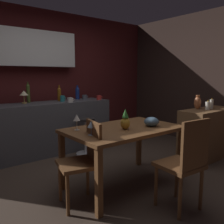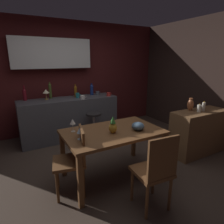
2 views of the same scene
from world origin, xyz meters
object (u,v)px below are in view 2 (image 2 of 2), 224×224
at_px(sideboard_cabinet, 198,132).
at_px(chair_by_doorway, 156,170).
at_px(dining_table, 113,136).
at_px(cup_slate, 98,93).
at_px(wine_glass_right, 80,131).
at_px(cup_red, 109,94).
at_px(wine_glass_left, 73,122).
at_px(pineapple_centerpiece, 113,126).
at_px(cup_white, 83,97).
at_px(wine_bottle_olive, 50,90).
at_px(counter_lamp, 46,92).
at_px(wine_bottle_cobalt, 92,89).
at_px(pillar_candle_tall, 199,108).
at_px(cup_teal, 78,95).
at_px(chair_near_window, 74,158).
at_px(bar_stool, 94,127).
at_px(wine_bottle_ruby, 24,94).
at_px(pillar_candle_short, 204,107).
at_px(wine_bottle_amber, 75,91).
at_px(fruit_bowl, 138,126).

bearing_deg(sideboard_cabinet, chair_by_doorway, -156.66).
height_order(dining_table, cup_slate, cup_slate).
relative_size(wine_glass_right, cup_red, 1.20).
xyz_separation_m(chair_by_doorway, wine_glass_left, (-0.60, 1.07, 0.36)).
distance_m(pineapple_centerpiece, cup_white, 1.67).
height_order(wine_bottle_olive, counter_lamp, wine_bottle_olive).
bearing_deg(wine_bottle_cobalt, pillar_candle_tall, -60.56).
distance_m(dining_table, pineapple_centerpiece, 0.20).
relative_size(wine_glass_left, wine_bottle_olive, 0.52).
bearing_deg(cup_teal, cup_red, -11.64).
relative_size(cup_teal, pillar_candle_tall, 0.73).
bearing_deg(sideboard_cabinet, wine_bottle_olive, 136.52).
relative_size(cup_slate, counter_lamp, 0.58).
bearing_deg(chair_near_window, cup_teal, 68.96).
xyz_separation_m(wine_bottle_olive, cup_slate, (1.07, -0.12, -0.13)).
distance_m(bar_stool, wine_glass_right, 1.64).
distance_m(pineapple_centerpiece, cup_slate, 2.09).
distance_m(wine_bottle_ruby, wine_bottle_cobalt, 1.48).
height_order(cup_white, pillar_candle_short, pillar_candle_short).
height_order(wine_bottle_cobalt, pillar_candle_tall, wine_bottle_cobalt).
relative_size(dining_table, pillar_candle_tall, 9.00).
height_order(wine_bottle_amber, pillar_candle_tall, wine_bottle_amber).
distance_m(sideboard_cabinet, counter_lamp, 3.14).
relative_size(chair_by_doorway, wine_bottle_cobalt, 3.52).
xyz_separation_m(pineapple_centerpiece, cup_white, (0.19, 1.66, 0.10)).
relative_size(sideboard_cabinet, cup_slate, 8.70).
xyz_separation_m(fruit_bowl, wine_bottle_olive, (-0.77, 2.16, 0.28)).
distance_m(bar_stool, fruit_bowl, 1.51).
height_order(wine_glass_right, wine_bottle_cobalt, wine_bottle_cobalt).
bearing_deg(chair_by_doorway, chair_near_window, 133.12).
bearing_deg(pillar_candle_short, cup_teal, 132.12).
distance_m(sideboard_cabinet, wine_bottle_olive, 3.13).
bearing_deg(wine_bottle_olive, counter_lamp, -137.15).
xyz_separation_m(counter_lamp, pillar_candle_tall, (2.25, -2.02, -0.18)).
distance_m(sideboard_cabinet, chair_by_doorway, 1.85).
distance_m(dining_table, chair_near_window, 0.64).
xyz_separation_m(chair_near_window, pillar_candle_short, (2.43, -0.04, 0.40)).
bearing_deg(cup_teal, fruit_bowl, -83.10).
bearing_deg(dining_table, wine_bottle_cobalt, 75.15).
height_order(bar_stool, wine_bottle_olive, wine_bottle_olive).
relative_size(chair_by_doorway, pillar_candle_short, 5.24).
relative_size(dining_table, wine_bottle_olive, 3.88).
relative_size(sideboard_cabinet, cup_white, 8.45).
xyz_separation_m(pineapple_centerpiece, counter_lamp, (-0.50, 1.99, 0.22)).
distance_m(chair_by_doorway, wine_bottle_amber, 2.77).
height_order(sideboard_cabinet, cup_teal, cup_teal).
height_order(chair_near_window, wine_bottle_ruby, wine_bottle_ruby).
bearing_deg(chair_by_doorway, counter_lamp, 103.13).
distance_m(dining_table, sideboard_cabinet, 1.81).
bearing_deg(sideboard_cabinet, cup_slate, 120.01).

